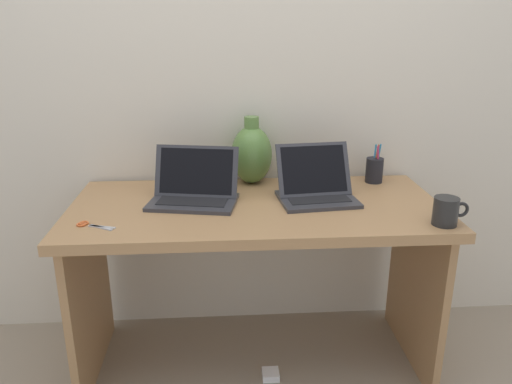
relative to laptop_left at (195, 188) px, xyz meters
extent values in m
plane|color=gray|center=(0.24, -0.05, -0.79)|extent=(6.00, 6.00, 0.00)
cube|color=beige|center=(0.24, 0.33, 0.41)|extent=(4.40, 0.04, 2.40)
cube|color=#AD7F51|center=(0.24, -0.05, -0.08)|extent=(1.46, 0.68, 0.04)
cube|color=#AD7F51|center=(-0.45, -0.05, -0.44)|extent=(0.03, 0.58, 0.70)
cube|color=#AD7F51|center=(0.93, -0.05, -0.44)|extent=(0.03, 0.58, 0.70)
cube|color=#333338|center=(-0.01, -0.03, -0.05)|extent=(0.37, 0.28, 0.01)
cube|color=black|center=(-0.01, -0.03, -0.04)|extent=(0.29, 0.18, 0.00)
cube|color=#333338|center=(0.01, 0.04, 0.06)|extent=(0.34, 0.14, 0.20)
cube|color=black|center=(0.01, 0.04, 0.06)|extent=(0.30, 0.13, 0.17)
cube|color=#333338|center=(0.49, -0.03, -0.05)|extent=(0.32, 0.27, 0.01)
cube|color=black|center=(0.49, -0.03, -0.04)|extent=(0.25, 0.17, 0.00)
cube|color=#333338|center=(0.48, 0.03, 0.06)|extent=(0.31, 0.14, 0.20)
cube|color=black|center=(0.48, 0.03, 0.06)|extent=(0.27, 0.13, 0.18)
ellipsoid|color=#5B843D|center=(0.24, 0.23, 0.07)|extent=(0.18, 0.18, 0.25)
cylinder|color=#5B843D|center=(0.24, 0.23, 0.21)|extent=(0.06, 0.06, 0.05)
cylinder|color=black|center=(0.89, -0.31, -0.01)|extent=(0.09, 0.09, 0.10)
torus|color=black|center=(0.95, -0.31, 0.00)|extent=(0.06, 0.01, 0.06)
cylinder|color=black|center=(0.79, 0.20, 0.00)|extent=(0.08, 0.08, 0.11)
cylinder|color=orange|center=(0.79, 0.21, 0.04)|extent=(0.02, 0.02, 0.14)
cylinder|color=#D83359|center=(0.80, 0.19, 0.04)|extent=(0.02, 0.02, 0.14)
cylinder|color=#338CBF|center=(0.79, 0.21, 0.04)|extent=(0.01, 0.01, 0.14)
cylinder|color=#338CBF|center=(0.80, 0.20, 0.05)|extent=(0.02, 0.03, 0.14)
cube|color=#B7B7BC|center=(-0.31, -0.25, -0.05)|extent=(0.10, 0.04, 0.00)
cube|color=#B7B7BC|center=(-0.31, -0.25, -0.05)|extent=(0.09, 0.06, 0.00)
torus|color=orange|center=(-0.39, -0.23, -0.05)|extent=(0.03, 0.04, 0.01)
torus|color=orange|center=(-0.38, -0.21, -0.05)|extent=(0.03, 0.04, 0.01)
cube|color=white|center=(0.30, -0.17, -0.78)|extent=(0.07, 0.07, 0.03)
camera|label=1|loc=(0.12, -1.89, 0.63)|focal=35.06mm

